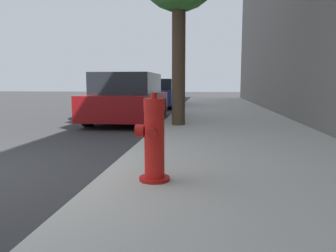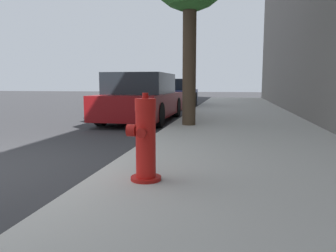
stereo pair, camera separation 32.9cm
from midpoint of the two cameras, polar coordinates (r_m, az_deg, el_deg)
sidewalk_slab at (r=3.56m, az=13.47°, el=-9.73°), size 3.44×40.00×0.12m
fire_hydrant at (r=3.29m, az=-5.35°, el=-2.58°), size 0.35×0.35×0.89m
parked_car_near at (r=9.61m, az=-7.78°, el=4.77°), size 1.75×4.28×1.39m
parked_car_mid at (r=15.20m, az=-2.69°, el=5.67°), size 1.87×3.96×1.30m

